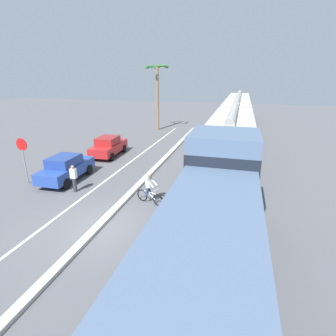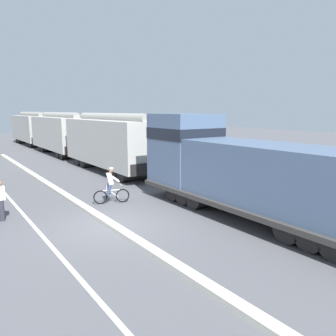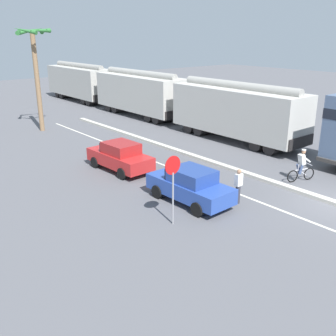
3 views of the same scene
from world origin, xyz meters
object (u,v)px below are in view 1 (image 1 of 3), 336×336
palm_tree_near (157,83)px  pedestrian_by_cars (74,178)px  hopper_car_trailing (238,106)px  locomotive (212,230)px  hopper_car_lead (231,138)px  hopper_car_middle (236,116)px  parked_car_red (109,146)px  parked_car_blue (66,168)px  stop_sign (23,152)px  cyclist (150,189)px

palm_tree_near → pedestrian_by_cars: bearing=-86.8°
hopper_car_trailing → palm_tree_near: size_ratio=1.35×
locomotive → hopper_car_trailing: bearing=90.0°
hopper_car_lead → hopper_car_middle: same height
palm_tree_near → parked_car_red: bearing=-92.4°
hopper_car_trailing → parked_car_blue: 30.80m
hopper_car_trailing → hopper_car_middle: bearing=-90.0°
hopper_car_trailing → pedestrian_by_cars: (-8.36, -30.59, -1.23)m
parked_car_red → pedestrian_by_cars: size_ratio=2.64×
locomotive → stop_sign: (-11.96, 5.10, 0.23)m
hopper_car_middle → stop_sign: 22.16m
pedestrian_by_cars → palm_tree_near: bearing=93.2°
parked_car_red → pedestrian_by_cars: bearing=-77.7°
hopper_car_lead → palm_tree_near: palm_tree_near is taller
stop_sign → palm_tree_near: (2.51, 18.88, 3.55)m
stop_sign → palm_tree_near: bearing=82.4°
hopper_car_trailing → cyclist: hopper_car_trailing is taller
cyclist → pedestrian_by_cars: 4.68m
hopper_car_middle → hopper_car_lead: bearing=-90.0°
parked_car_red → palm_tree_near: bearing=87.6°
cyclist → hopper_car_middle: bearing=79.1°
hopper_car_middle → parked_car_red: 15.46m
hopper_car_lead → cyclist: hopper_car_lead is taller
cyclist → palm_tree_near: palm_tree_near is taller
hopper_car_lead → hopper_car_trailing: 23.20m
parked_car_blue → cyclist: size_ratio=2.48×
hopper_car_trailing → palm_tree_near: bearing=-129.7°
hopper_car_lead → stop_sign: hopper_car_lead is taller
parked_car_red → stop_sign: stop_sign is taller
locomotive → hopper_car_middle: size_ratio=1.10×
hopper_car_lead → hopper_car_trailing: same height
stop_sign → pedestrian_by_cars: stop_sign is taller
hopper_car_lead → palm_tree_near: (-9.44, 11.82, 3.49)m
locomotive → palm_tree_near: 26.04m
hopper_car_trailing → parked_car_red: 25.42m
hopper_car_trailing → hopper_car_lead: bearing=-90.0°
hopper_car_lead → parked_car_red: bearing=-179.0°
stop_sign → palm_tree_near: palm_tree_near is taller
locomotive → parked_car_red: locomotive is taller
hopper_car_lead → pedestrian_by_cars: size_ratio=6.54×
parked_car_blue → locomotive: bearing=-32.1°
hopper_car_trailing → stop_sign: 32.54m
cyclist → pedestrian_by_cars: bearing=177.0°
hopper_car_lead → parked_car_red: hopper_car_lead is taller
locomotive → hopper_car_middle: locomotive is taller
hopper_car_middle → hopper_car_trailing: size_ratio=1.00×
parked_car_red → locomotive: bearing=-50.3°
hopper_car_lead → parked_car_blue: 11.64m
hopper_car_middle → stop_sign: (-11.96, -18.66, -0.05)m
hopper_car_trailing → parked_car_red: hopper_car_trailing is taller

